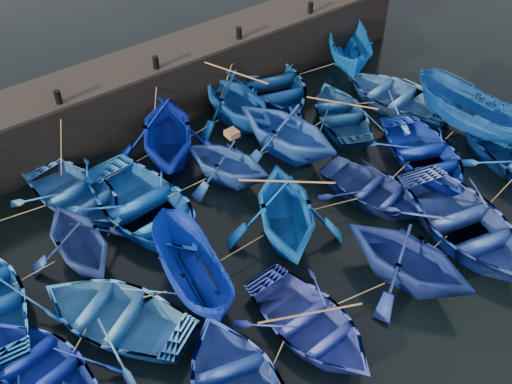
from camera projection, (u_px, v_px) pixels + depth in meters
ground at (316, 261)px, 18.43m from camera, size 120.00×120.00×0.00m
quay_wall at (150, 88)px, 23.72m from camera, size 26.00×2.50×2.50m
quay_top at (145, 60)px, 22.83m from camera, size 26.00×2.50×0.12m
bollard_1 at (58, 97)px, 20.31m from camera, size 0.24×0.24×0.50m
bollard_2 at (156, 62)px, 22.10m from camera, size 0.24×0.24×0.50m
bollard_3 at (239, 33)px, 23.89m from camera, size 0.24×0.24×0.50m
bollard_4 at (310, 8)px, 25.68m from camera, size 0.24×0.24×0.50m
boat_1 at (76, 194)px, 20.04m from camera, size 4.37×5.41×0.99m
boat_2 at (167, 131)px, 21.49m from camera, size 5.99×6.24×2.54m
boat_3 at (236, 99)px, 23.22m from camera, size 3.94×4.56×2.39m
boat_4 at (272, 83)px, 25.22m from camera, size 5.54×6.64×1.19m
boat_5 at (350, 50)px, 26.71m from camera, size 4.51×5.09×1.92m
boat_7 at (79, 239)px, 17.80m from camera, size 3.32×3.82×1.96m
boat_8 at (145, 207)px, 19.42m from camera, size 4.57×6.09×1.20m
boat_9 at (226, 160)px, 20.70m from camera, size 4.32×4.58×1.92m
boat_10 at (287, 128)px, 21.71m from camera, size 4.87×5.35×2.42m
boat_11 at (341, 113)px, 23.78m from camera, size 4.76×5.36×0.92m
boat_12 at (396, 95)px, 24.64m from camera, size 4.50×5.68×1.06m
boat_13 at (42, 372)px, 15.02m from camera, size 3.92×4.92×0.92m
boat_14 at (115, 314)px, 16.32m from camera, size 5.36×5.88×1.00m
boat_15 at (191, 271)px, 17.06m from camera, size 2.30×4.51×1.67m
boat_16 at (285, 210)px, 18.48m from camera, size 5.65×5.87×2.38m
boat_17 at (375, 190)px, 20.28m from camera, size 3.72×4.66×0.86m
boat_18 at (424, 154)px, 21.68m from camera, size 5.09×5.91×1.03m
boat_19 at (470, 114)px, 22.76m from camera, size 2.51×5.36×2.00m
boat_22 at (309, 324)px, 16.12m from camera, size 3.40×4.62×0.93m
boat_23 at (408, 257)px, 17.09m from camera, size 4.52×4.96×2.23m
boat_24 at (465, 223)px, 18.86m from camera, size 5.28×6.47×1.18m
wooden_crate at (232, 134)px, 20.11m from camera, size 0.43×0.44×0.23m
mooring_ropes at (230, 161)px, 20.82m from camera, size 18.92×12.21×2.10m
loose_oars at (293, 154)px, 19.82m from camera, size 10.20×11.68×1.53m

